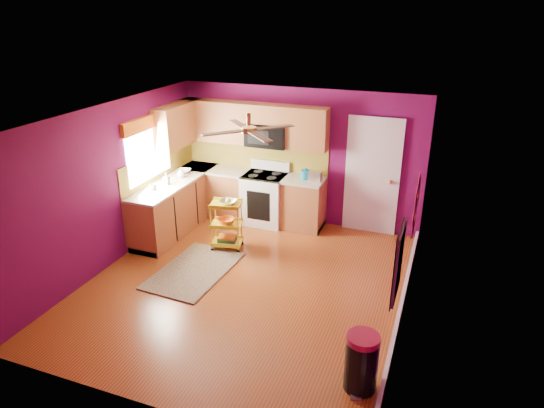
% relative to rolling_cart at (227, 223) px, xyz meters
% --- Properties ---
extents(ground, '(5.00, 5.00, 0.00)m').
position_rel_rolling_cart_xyz_m(ground, '(0.76, -0.95, -0.47)').
color(ground, maroon).
rests_on(ground, ground).
extents(room_envelope, '(4.54, 5.04, 2.52)m').
position_rel_rolling_cart_xyz_m(room_envelope, '(0.78, -0.95, 1.17)').
color(room_envelope, '#5D0A43').
rests_on(room_envelope, ground).
extents(lower_cabinets, '(2.81, 2.31, 0.94)m').
position_rel_rolling_cart_xyz_m(lower_cabinets, '(-0.59, 0.86, -0.03)').
color(lower_cabinets, brown).
rests_on(lower_cabinets, ground).
extents(electric_range, '(0.76, 0.66, 1.13)m').
position_rel_rolling_cart_xyz_m(electric_range, '(0.21, 1.22, 0.02)').
color(electric_range, white).
rests_on(electric_range, ground).
extents(upper_cabinetry, '(2.80, 2.30, 1.26)m').
position_rel_rolling_cart_xyz_m(upper_cabinetry, '(-0.49, 1.22, 1.33)').
color(upper_cabinetry, brown).
rests_on(upper_cabinetry, ground).
extents(left_window, '(0.08, 1.35, 1.08)m').
position_rel_rolling_cart_xyz_m(left_window, '(-1.46, 0.10, 1.27)').
color(left_window, white).
rests_on(left_window, ground).
extents(panel_door, '(0.95, 0.11, 2.15)m').
position_rel_rolling_cart_xyz_m(panel_door, '(2.11, 1.51, 0.56)').
color(panel_door, white).
rests_on(panel_door, ground).
extents(right_wall_art, '(0.04, 2.74, 1.04)m').
position_rel_rolling_cart_xyz_m(right_wall_art, '(2.98, -1.29, 0.98)').
color(right_wall_art, black).
rests_on(right_wall_art, ground).
extents(ceiling_fan, '(1.01, 1.01, 0.26)m').
position_rel_rolling_cart_xyz_m(ceiling_fan, '(0.76, -0.75, 1.82)').
color(ceiling_fan, '#BF8C3F').
rests_on(ceiling_fan, ground).
extents(shag_rug, '(1.07, 1.65, 0.02)m').
position_rel_rolling_cart_xyz_m(shag_rug, '(-0.15, -0.88, -0.45)').
color(shag_rug, black).
rests_on(shag_rug, ground).
extents(rolling_cart, '(0.57, 0.46, 0.91)m').
position_rel_rolling_cart_xyz_m(rolling_cart, '(0.00, 0.00, 0.00)').
color(rolling_cart, yellow).
rests_on(rolling_cart, ground).
extents(trash_can, '(0.40, 0.42, 0.68)m').
position_rel_rolling_cart_xyz_m(trash_can, '(2.73, -2.43, -0.13)').
color(trash_can, black).
rests_on(trash_can, ground).
extents(teal_kettle, '(0.18, 0.18, 0.21)m').
position_rel_rolling_cart_xyz_m(teal_kettle, '(0.96, 1.27, 0.56)').
color(teal_kettle, teal).
rests_on(teal_kettle, lower_cabinets).
extents(toaster, '(0.22, 0.15, 0.18)m').
position_rel_rolling_cart_xyz_m(toaster, '(1.16, 1.23, 0.56)').
color(toaster, beige).
rests_on(toaster, lower_cabinets).
extents(soap_bottle_a, '(0.09, 0.10, 0.21)m').
position_rel_rolling_cart_xyz_m(soap_bottle_a, '(-1.21, 0.16, 0.58)').
color(soap_bottle_a, '#EA3F72').
rests_on(soap_bottle_a, lower_cabinets).
extents(soap_bottle_b, '(0.15, 0.15, 0.19)m').
position_rel_rolling_cart_xyz_m(soap_bottle_b, '(-1.15, 0.56, 0.57)').
color(soap_bottle_b, white).
rests_on(soap_bottle_b, lower_cabinets).
extents(counter_dish, '(0.25, 0.25, 0.06)m').
position_rel_rolling_cart_xyz_m(counter_dish, '(-1.25, 0.81, 0.50)').
color(counter_dish, white).
rests_on(counter_dish, lower_cabinets).
extents(counter_cup, '(0.12, 0.12, 0.10)m').
position_rel_rolling_cart_xyz_m(counter_cup, '(-1.28, -0.16, 0.52)').
color(counter_cup, white).
rests_on(counter_cup, lower_cabinets).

